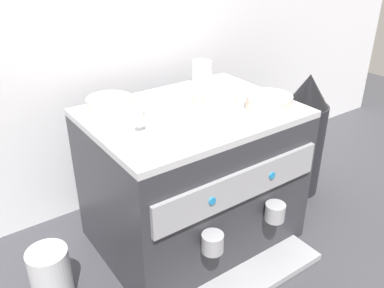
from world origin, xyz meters
TOP-DOWN VIEW (x-y plane):
  - ground_plane at (0.00, 0.00)m, footprint 4.00×4.00m
  - tiled_backsplash_wall at (0.00, 0.35)m, footprint 2.80×0.03m
  - espresso_machine at (0.00, -0.00)m, footprint 0.57×0.53m
  - ceramic_cup_0 at (0.15, 0.16)m, footprint 0.08×0.09m
  - ceramic_cup_1 at (-0.16, -0.11)m, footprint 0.10×0.09m
  - ceramic_cup_2 at (-0.13, -0.03)m, footprint 0.11×0.07m
  - ceramic_bowl_0 at (0.18, -0.12)m, footprint 0.13×0.13m
  - ceramic_bowl_1 at (-0.19, 0.12)m, footprint 0.12×0.12m
  - ceramic_bowl_2 at (-0.02, 0.05)m, footprint 0.11×0.11m
  - ceramic_bowl_3 at (0.07, -0.04)m, footprint 0.10×0.10m
  - coffee_grinder at (0.48, -0.01)m, footprint 0.16×0.16m
  - milk_pitcher at (-0.45, -0.00)m, footprint 0.11×0.11m

SIDE VIEW (x-z plane):
  - ground_plane at x=0.00m, z-range 0.00..0.00m
  - milk_pitcher at x=-0.45m, z-range 0.00..0.16m
  - espresso_machine at x=0.00m, z-range 0.00..0.43m
  - coffee_grinder at x=0.48m, z-range -0.01..0.45m
  - ceramic_bowl_2 at x=-0.02m, z-range 0.43..0.47m
  - ceramic_bowl_0 at x=0.18m, z-range 0.43..0.47m
  - ceramic_bowl_1 at x=-0.19m, z-range 0.43..0.48m
  - ceramic_bowl_3 at x=0.07m, z-range 0.43..0.48m
  - ceramic_cup_2 at x=-0.13m, z-range 0.43..0.50m
  - ceramic_cup_0 at x=0.15m, z-range 0.43..0.51m
  - ceramic_cup_1 at x=-0.16m, z-range 0.43..0.52m
  - tiled_backsplash_wall at x=0.00m, z-range 0.00..1.01m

